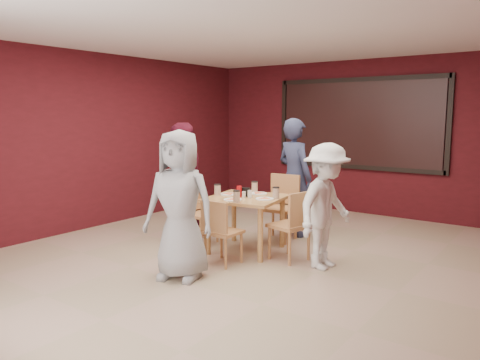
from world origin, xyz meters
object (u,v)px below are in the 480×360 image
Objects in this scene: chair_front at (220,229)px; chair_right at (294,222)px; diner_left at (181,181)px; dining_table at (246,203)px; diner_right at (326,206)px; chair_left at (198,210)px; diner_back at (295,177)px; diner_front at (180,205)px; chair_back at (281,203)px.

chair_front is 0.93m from chair_right.
chair_right is (0.64, 0.67, 0.05)m from chair_front.
chair_front is 0.47× the size of diner_left.
dining_table is 0.72m from chair_front.
diner_left is at bearing 152.34° from chair_front.
diner_right is (0.43, 0.00, 0.25)m from chair_right.
chair_left is at bearing -177.76° from dining_table.
diner_back is at bearing 51.47° from chair_left.
diner_back reaches higher than diner_front.
chair_back is 1.07× the size of chair_right.
diner_back reaches higher than chair_back.
chair_left is (-0.83, -0.03, -0.18)m from dining_table.
dining_table is 0.75m from chair_right.
chair_back is 0.54× the size of diner_back.
dining_table is 1.22× the size of chair_right.
chair_back is 0.56× the size of diner_left.
diner_back is at bearing 85.53° from chair_back.
chair_back is 0.57× the size of diner_front.
diner_right is (1.16, 1.27, -0.08)m from diner_front.
chair_left is at bearing 95.60° from diner_right.
chair_front is 1.48m from chair_back.
chair_left is (-0.90, -0.83, -0.07)m from chair_back.
chair_right is 0.50× the size of diner_back.
diner_right reaches higher than chair_back.
diner_back is (0.09, 1.13, 0.23)m from dining_table.
chair_left is 1.55m from diner_front.
diner_back is at bearing 85.19° from dining_table.
chair_right is 1.37m from diner_back.
chair_back reaches higher than chair_right.
diner_right is (2.00, 0.02, 0.28)m from chair_left.
diner_front is 0.94× the size of diner_back.
dining_table is at bearing 102.62° from diner_back.
dining_table is 0.61× the size of diner_back.
diner_right is at bearing 150.81° from diner_back.
chair_back is at bearing 58.77° from diner_right.
diner_left is at bearing 177.82° from chair_left.
diner_right is at bearing 0.54° from chair_left.
dining_table reaches higher than chair_left.
diner_front is at bearing -89.36° from dining_table.
dining_table is at bearing 72.26° from diner_front.
chair_front is 1.48m from diner_left.
chair_right is (0.67, -0.81, -0.03)m from chair_back.
chair_right is 1.94m from diner_left.
diner_left reaches higher than dining_table.
diner_back is at bearing 48.44° from diner_right.
diner_front is (-0.08, -0.60, 0.38)m from chair_front.
diner_front is 1.11× the size of diner_right.
diner_left is at bearing 95.21° from diner_right.
chair_right is at bearing 0.54° from chair_left.
chair_right reaches higher than chair_front.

